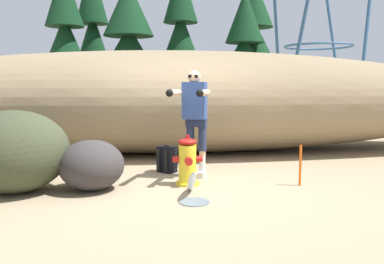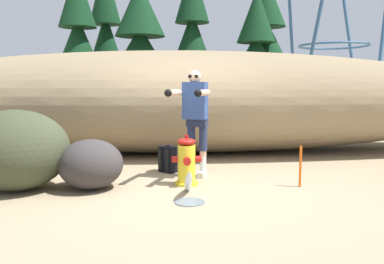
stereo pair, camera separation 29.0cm
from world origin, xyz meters
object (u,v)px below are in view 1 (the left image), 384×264
(spare_backpack, at_px, (167,160))
(survey_stake, at_px, (300,165))
(utility_worker, at_px, (195,110))
(boulder_large, at_px, (14,152))
(fire_hydrant, at_px, (188,162))
(boulder_small, at_px, (92,165))

(spare_backpack, bearing_deg, survey_stake, -76.08)
(utility_worker, xyz_separation_m, survey_stake, (1.48, -0.69, -0.77))
(utility_worker, relative_size, boulder_large, 1.15)
(fire_hydrant, bearing_deg, boulder_large, -175.78)
(boulder_large, distance_m, boulder_small, 1.05)
(utility_worker, relative_size, boulder_small, 1.85)
(fire_hydrant, distance_m, boulder_small, 1.37)
(fire_hydrant, height_order, boulder_small, fire_hydrant)
(survey_stake, bearing_deg, spare_backpack, 149.67)
(utility_worker, height_order, survey_stake, utility_worker)
(fire_hydrant, relative_size, boulder_small, 0.81)
(survey_stake, bearing_deg, boulder_large, 179.36)
(survey_stake, bearing_deg, boulder_small, 178.66)
(spare_backpack, bearing_deg, utility_worker, -90.70)
(boulder_small, bearing_deg, boulder_large, -178.57)
(fire_hydrant, distance_m, survey_stake, 1.65)
(fire_hydrant, xyz_separation_m, spare_backpack, (-0.26, 0.89, -0.12))
(boulder_small, bearing_deg, survey_stake, -1.34)
(utility_worker, bearing_deg, fire_hydrant, 0.14)
(boulder_large, height_order, survey_stake, boulder_large)
(fire_hydrant, height_order, utility_worker, utility_worker)
(fire_hydrant, distance_m, boulder_large, 2.41)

